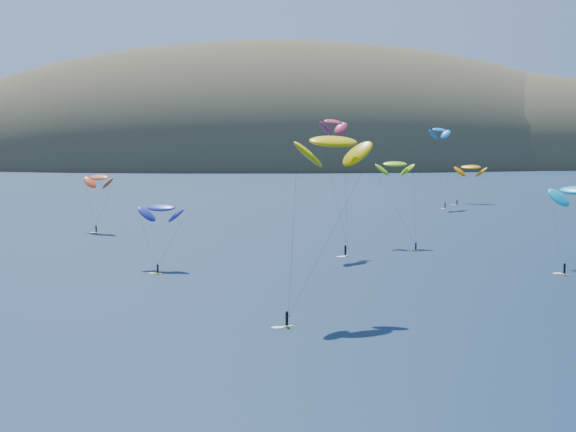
# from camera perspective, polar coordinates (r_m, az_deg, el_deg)

# --- Properties ---
(island) EXTENTS (730.00, 300.00, 210.00)m
(island) POSITION_cam_1_polar(r_m,az_deg,el_deg) (620.32, 1.39, 2.76)
(island) COLOR #3D3526
(island) RESTS_ON ground
(kitesurfer_1) EXTENTS (9.13, 8.98, 15.01)m
(kitesurfer_1) POSITION_cam_1_polar(r_m,az_deg,el_deg) (193.29, -13.31, 2.69)
(kitesurfer_1) COLOR #F5FA1B
(kitesurfer_1) RESTS_ON ground
(kitesurfer_2) EXTENTS (13.18, 13.83, 24.76)m
(kitesurfer_2) POSITION_cam_1_polar(r_m,az_deg,el_deg) (102.87, 3.24, 5.30)
(kitesurfer_2) COLOR #F5FA1B
(kitesurfer_2) RESTS_ON ground
(kitesurfer_3) EXTENTS (7.95, 12.70, 18.72)m
(kitesurfer_3) POSITION_cam_1_polar(r_m,az_deg,el_deg) (167.01, 7.61, 3.67)
(kitesurfer_3) COLOR #F5FA1B
(kitesurfer_3) RESTS_ON ground
(kitesurfer_4) EXTENTS (9.85, 10.29, 26.56)m
(kitesurfer_4) POSITION_cam_1_polar(r_m,az_deg,el_deg) (253.69, 10.72, 6.02)
(kitesurfer_4) COLOR #F5FA1B
(kitesurfer_4) RESTS_ON ground
(kitesurfer_9) EXTENTS (7.99, 11.11, 27.26)m
(kitesurfer_9) POSITION_cam_1_polar(r_m,az_deg,el_deg) (154.68, 3.23, 6.64)
(kitesurfer_9) COLOR #F5FA1B
(kitesurfer_9) RESTS_ON ground
(kitesurfer_10) EXTENTS (8.79, 10.60, 12.47)m
(kitesurfer_10) POSITION_cam_1_polar(r_m,az_deg,el_deg) (138.70, -9.00, 0.59)
(kitesurfer_10) COLOR #F5FA1B
(kitesurfer_10) RESTS_ON ground
(kitesurfer_11) EXTENTS (13.24, 13.87, 14.68)m
(kitesurfer_11) POSITION_cam_1_polar(r_m,az_deg,el_deg) (272.56, 12.86, 3.40)
(kitesurfer_11) COLOR #F5FA1B
(kitesurfer_11) RESTS_ON ground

